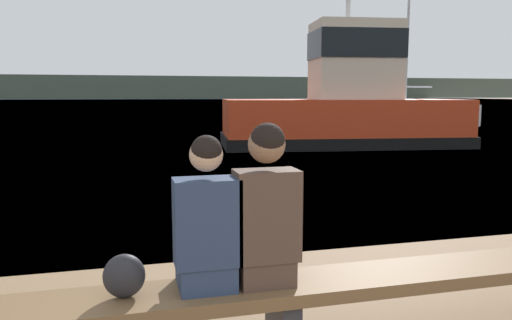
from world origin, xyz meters
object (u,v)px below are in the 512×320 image
object	(u,v)px
person_left	(207,224)
tugboat_red	(346,107)
person_right	(266,211)
shopping_bag	(124,276)
moored_sailboat	(410,115)
bench_main	(283,295)

from	to	relation	value
person_left	tugboat_red	size ratio (longest dim) A/B	0.12
person_right	person_left	bearing A→B (deg)	179.56
shopping_bag	moored_sailboat	distance (m)	24.34
bench_main	person_right	bearing A→B (deg)	-177.76
bench_main	person_right	distance (m)	0.55
bench_main	moored_sailboat	world-z (taller)	moored_sailboat
person_left	tugboat_red	bearing A→B (deg)	61.80
shopping_bag	person_right	bearing A→B (deg)	-0.63
person_left	shopping_bag	bearing A→B (deg)	179.23
person_right	moored_sailboat	distance (m)	23.88
person_left	shopping_bag	distance (m)	0.55
moored_sailboat	bench_main	bearing A→B (deg)	150.31
tugboat_red	moored_sailboat	world-z (taller)	moored_sailboat
person_right	tugboat_red	size ratio (longest dim) A/B	0.13
bench_main	tugboat_red	xyz separation A→B (m)	(5.76, 11.62, 0.82)
person_right	shopping_bag	world-z (taller)	person_right
bench_main	shopping_bag	xyz separation A→B (m)	(-0.94, 0.00, 0.21)
person_left	person_right	distance (m)	0.36
bench_main	person_left	world-z (taller)	person_left
bench_main	shopping_bag	size ratio (longest dim) A/B	25.81
tugboat_red	bench_main	bearing A→B (deg)	161.34
bench_main	person_left	distance (m)	0.67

